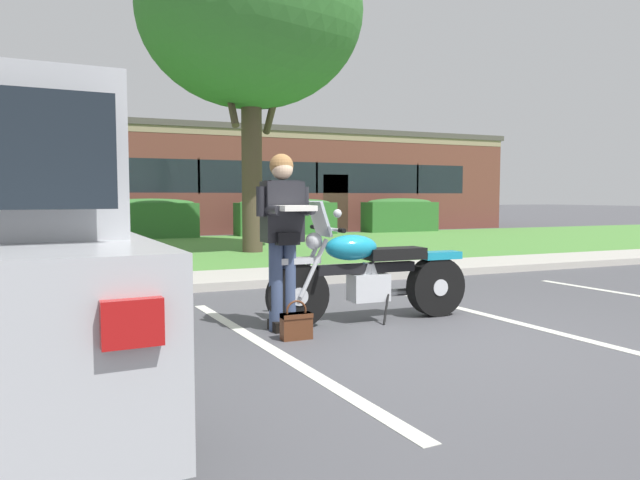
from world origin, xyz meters
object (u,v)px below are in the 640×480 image
(handbag, at_px, (296,324))
(hedge_center_right, at_px, (286,216))
(hedge_right, at_px, (400,215))
(rider_person, at_px, (283,227))
(motorcycle, at_px, (377,274))
(hedge_center_left, at_px, (150,218))
(brick_building, at_px, (174,182))
(shade_tree, at_px, (251,13))

(handbag, distance_m, hedge_center_right, 13.97)
(hedge_center_right, distance_m, hedge_right, 4.32)
(rider_person, xyz_separation_m, hedge_center_right, (4.60, 12.79, -0.36))
(hedge_center_right, bearing_deg, motorcycle, -105.59)
(hedge_center_left, bearing_deg, handbag, -91.30)
(motorcycle, bearing_deg, brick_building, 87.01)
(rider_person, height_order, hedge_center_left, rider_person)
(shade_tree, distance_m, hedge_right, 10.06)
(motorcycle, distance_m, brick_building, 19.41)
(motorcycle, bearing_deg, rider_person, -178.48)
(hedge_center_right, bearing_deg, rider_person, -109.79)
(handbag, distance_m, shade_tree, 9.47)
(rider_person, height_order, shade_tree, shade_tree)
(handbag, bearing_deg, hedge_right, 55.87)
(handbag, bearing_deg, shade_tree, 76.40)
(hedge_center_left, distance_m, hedge_center_right, 4.32)
(motorcycle, bearing_deg, shade_tree, 83.64)
(handbag, xyz_separation_m, shade_tree, (1.87, 7.73, 5.15))
(shade_tree, height_order, brick_building, shade_tree)
(handbag, xyz_separation_m, hedge_right, (8.93, 13.18, 0.51))
(rider_person, xyz_separation_m, shade_tree, (1.86, 7.34, 4.29))
(hedge_center_right, height_order, hedge_right, same)
(hedge_right, xyz_separation_m, brick_building, (-6.87, 6.57, 1.25))
(motorcycle, relative_size, brick_building, 0.09)
(shade_tree, xyz_separation_m, hedge_center_right, (2.75, 5.45, -4.65))
(shade_tree, xyz_separation_m, hedge_center_left, (-1.57, 5.45, -4.65))
(rider_person, bearing_deg, handbag, -92.08)
(rider_person, distance_m, hedge_right, 15.59)
(hedge_right, bearing_deg, rider_person, -124.88)
(hedge_center_left, bearing_deg, hedge_right, 0.00)
(rider_person, relative_size, hedge_right, 0.64)
(rider_person, xyz_separation_m, handbag, (-0.01, -0.39, -0.86))
(hedge_right, bearing_deg, motorcycle, -121.68)
(motorcycle, xyz_separation_m, hedge_center_right, (3.56, 12.76, 0.16))
(rider_person, relative_size, hedge_center_left, 0.61)
(shade_tree, height_order, hedge_center_right, shade_tree)
(motorcycle, xyz_separation_m, shade_tree, (0.82, 7.31, 4.81))
(handbag, height_order, brick_building, brick_building)
(hedge_center_right, xyz_separation_m, hedge_right, (4.32, -0.00, 0.00))
(motorcycle, relative_size, handbag, 6.23)
(hedge_center_left, relative_size, brick_building, 0.11)
(rider_person, distance_m, brick_building, 19.49)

